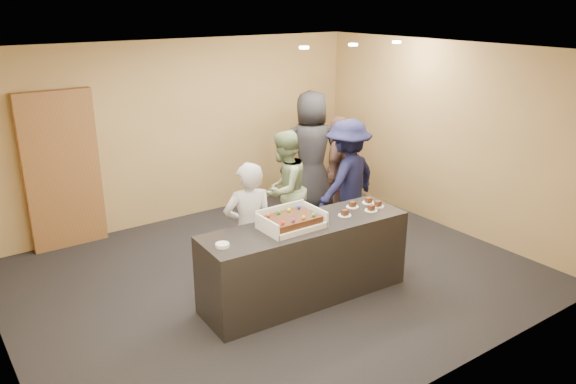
# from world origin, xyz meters

# --- Properties ---
(room) EXTENTS (6.04, 6.00, 2.70)m
(room) POSITION_xyz_m (0.00, 0.00, 1.35)
(room) COLOR black
(room) RESTS_ON ground
(serving_counter) EXTENTS (2.43, 0.82, 0.90)m
(serving_counter) POSITION_xyz_m (-0.00, -0.63, 0.45)
(serving_counter) COLOR black
(serving_counter) RESTS_ON floor
(storage_cabinet) EXTENTS (0.97, 0.15, 2.14)m
(storage_cabinet) POSITION_xyz_m (-1.78, 2.41, 1.07)
(storage_cabinet) COLOR brown
(storage_cabinet) RESTS_ON floor
(cake_box) EXTENTS (0.66, 0.45, 0.19)m
(cake_box) POSITION_xyz_m (-0.19, -0.60, 0.95)
(cake_box) COLOR white
(cake_box) RESTS_ON serving_counter
(sheet_cake) EXTENTS (0.56, 0.39, 0.11)m
(sheet_cake) POSITION_xyz_m (-0.19, -0.63, 1.00)
(sheet_cake) COLOR #35190C
(sheet_cake) RESTS_ON cake_box
(plate_stack) EXTENTS (0.14, 0.14, 0.04)m
(plate_stack) POSITION_xyz_m (-1.04, -0.63, 0.92)
(plate_stack) COLOR white
(plate_stack) RESTS_ON serving_counter
(slice_a) EXTENTS (0.15, 0.15, 0.07)m
(slice_a) POSITION_xyz_m (0.51, -0.69, 0.92)
(slice_a) COLOR white
(slice_a) RESTS_ON serving_counter
(slice_b) EXTENTS (0.15, 0.15, 0.07)m
(slice_b) POSITION_xyz_m (0.77, -0.53, 0.92)
(slice_b) COLOR white
(slice_b) RESTS_ON serving_counter
(slice_c) EXTENTS (0.15, 0.15, 0.07)m
(slice_c) POSITION_xyz_m (0.87, -0.74, 0.92)
(slice_c) COLOR white
(slice_c) RESTS_ON serving_counter
(slice_d) EXTENTS (0.15, 0.15, 0.07)m
(slice_d) POSITION_xyz_m (1.02, -0.54, 0.92)
(slice_d) COLOR white
(slice_d) RESTS_ON serving_counter
(slice_e) EXTENTS (0.15, 0.15, 0.07)m
(slice_e) POSITION_xyz_m (1.02, -0.69, 0.92)
(slice_e) COLOR white
(slice_e) RESTS_ON serving_counter
(person_server_grey) EXTENTS (0.65, 0.51, 1.57)m
(person_server_grey) POSITION_xyz_m (-0.45, -0.18, 0.79)
(person_server_grey) COLOR #AEAFB3
(person_server_grey) RESTS_ON floor
(person_sage_man) EXTENTS (0.98, 0.90, 1.62)m
(person_sage_man) POSITION_xyz_m (0.62, 0.68, 0.81)
(person_sage_man) COLOR #87A071
(person_sage_man) RESTS_ON floor
(person_navy_man) EXTENTS (1.22, 0.87, 1.71)m
(person_navy_man) POSITION_xyz_m (1.50, 0.40, 0.85)
(person_navy_man) COLOR #131538
(person_navy_man) RESTS_ON floor
(person_brown_extra) EXTENTS (1.01, 0.88, 1.63)m
(person_brown_extra) POSITION_xyz_m (1.79, 0.94, 0.82)
(person_brown_extra) COLOR brown
(person_brown_extra) RESTS_ON floor
(person_dark_suit) EXTENTS (1.12, 0.95, 1.94)m
(person_dark_suit) POSITION_xyz_m (1.72, 1.52, 0.97)
(person_dark_suit) COLOR #232327
(person_dark_suit) RESTS_ON floor
(ceiling_spotlights) EXTENTS (1.72, 0.12, 0.03)m
(ceiling_spotlights) POSITION_xyz_m (1.60, 0.50, 2.67)
(ceiling_spotlights) COLOR #FFEAC6
(ceiling_spotlights) RESTS_ON ceiling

